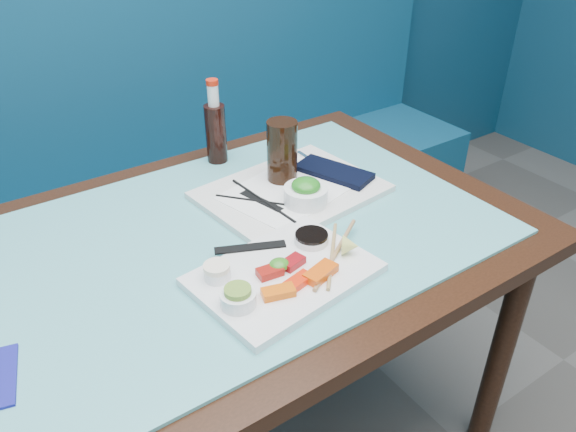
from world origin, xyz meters
TOP-DOWN VIEW (x-y plane):
  - booth_bench at (0.00, 2.29)m, footprint 3.00×0.56m
  - dining_table at (0.00, 1.45)m, footprint 1.40×0.90m
  - glass_top at (0.00, 1.45)m, footprint 1.22×0.76m
  - sashimi_plate at (0.04, 1.25)m, footprint 0.38×0.29m
  - salmon_left at (-0.01, 1.20)m, footprint 0.07×0.05m
  - salmon_mid at (0.04, 1.20)m, footprint 0.07×0.04m
  - salmon_right at (0.09, 1.20)m, footprint 0.08×0.05m
  - tuna_left at (0.01, 1.26)m, footprint 0.05×0.04m
  - tuna_right at (0.06, 1.26)m, footprint 0.05×0.04m
  - seaweed_garnish at (0.03, 1.26)m, footprint 0.05×0.05m
  - ramekin_wasabi at (-0.09, 1.22)m, footprint 0.08×0.08m
  - wasabi_fill at (-0.09, 1.22)m, footprint 0.05×0.05m
  - ramekin_ginger at (-0.08, 1.31)m, footprint 0.06×0.06m
  - ginger_fill at (-0.08, 1.31)m, footprint 0.07×0.07m
  - soy_dish at (0.14, 1.30)m, footprint 0.08×0.08m
  - soy_fill at (0.14, 1.30)m, footprint 0.09×0.09m
  - lemon_wedge at (0.18, 1.22)m, footprint 0.05×0.05m
  - chopstick_sleeve at (0.02, 1.36)m, footprint 0.15×0.08m
  - wooden_chopstick_a at (0.15, 1.24)m, footprint 0.16×0.17m
  - wooden_chopstick_b at (0.16, 1.24)m, footprint 0.22×0.15m
  - serving_tray at (0.24, 1.52)m, footprint 0.46×0.36m
  - paper_placemat at (0.24, 1.52)m, footprint 0.37×0.30m
  - seaweed_bowl at (0.23, 1.44)m, footprint 0.14×0.14m
  - seaweed_salad at (0.23, 1.44)m, footprint 0.09×0.09m
  - cola_glass at (0.25, 1.57)m, footprint 0.10×0.10m
  - navy_pouch at (0.37, 1.52)m, footprint 0.15×0.22m
  - fork at (0.37, 1.62)m, footprint 0.01×0.09m
  - black_chopstick_a at (0.14, 1.51)m, footprint 0.15×0.17m
  - black_chopstick_b at (0.15, 1.51)m, footprint 0.03×0.25m
  - tray_sleeve at (0.14, 1.51)m, footprint 0.05×0.13m
  - cola_bottle_body at (0.18, 1.79)m, footprint 0.07×0.07m
  - cola_bottle_neck at (0.18, 1.79)m, footprint 0.03×0.03m
  - cola_bottle_cap at (0.18, 1.79)m, footprint 0.04×0.04m

SIDE VIEW (x-z plane):
  - booth_bench at x=0.00m, z-range -0.21..0.96m
  - dining_table at x=0.00m, z-range 0.29..1.04m
  - glass_top at x=0.00m, z-range 0.75..0.76m
  - serving_tray at x=0.24m, z-range 0.76..0.77m
  - sashimi_plate at x=0.04m, z-range 0.76..0.78m
  - paper_placemat at x=0.24m, z-range 0.77..0.78m
  - tray_sleeve at x=0.14m, z-range 0.77..0.78m
  - black_chopstick_a at x=0.14m, z-range 0.77..0.78m
  - black_chopstick_b at x=0.15m, z-range 0.77..0.78m
  - chopstick_sleeve at x=0.02m, z-range 0.78..0.78m
  - fork at x=0.37m, z-range 0.77..0.78m
  - wooden_chopstick_a at x=0.15m, z-range 0.78..0.78m
  - wooden_chopstick_b at x=0.16m, z-range 0.78..0.78m
  - navy_pouch at x=0.37m, z-range 0.77..0.79m
  - salmon_mid at x=0.04m, z-range 0.78..0.79m
  - soy_dish at x=0.14m, z-range 0.78..0.79m
  - salmon_left at x=-0.01m, z-range 0.78..0.79m
  - tuna_right at x=0.06m, z-range 0.78..0.79m
  - tuna_left at x=0.01m, z-range 0.78..0.79m
  - salmon_right at x=0.09m, z-range 0.78..0.79m
  - ramekin_ginger at x=-0.08m, z-range 0.78..0.80m
  - seaweed_garnish at x=0.03m, z-range 0.78..0.80m
  - ramekin_wasabi at x=-0.09m, z-range 0.78..0.80m
  - soy_fill at x=0.14m, z-range 0.79..0.80m
  - seaweed_bowl at x=0.23m, z-range 0.77..0.82m
  - lemon_wedge at x=0.18m, z-range 0.78..0.82m
  - ginger_fill at x=-0.08m, z-range 0.80..0.81m
  - wasabi_fill at x=-0.09m, z-range 0.80..0.81m
  - seaweed_salad at x=0.23m, z-range 0.80..0.84m
  - cola_bottle_body at x=0.18m, z-range 0.76..0.92m
  - cola_glass at x=0.25m, z-range 0.77..0.93m
  - cola_bottle_neck at x=0.18m, z-range 0.92..0.98m
  - cola_bottle_cap at x=0.18m, z-range 0.98..0.99m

